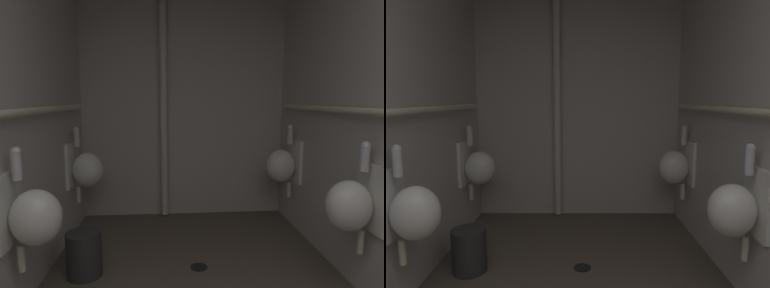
% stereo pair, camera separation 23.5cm
% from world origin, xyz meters
% --- Properties ---
extents(wall_back, '(2.41, 0.06, 2.53)m').
position_xyz_m(wall_back, '(0.00, 3.70, 1.27)').
color(wall_back, '#BCB3AE').
rests_on(wall_back, ground).
extents(urinal_left_mid, '(0.32, 0.30, 0.76)m').
position_xyz_m(urinal_left_mid, '(-1.00, 1.79, 0.67)').
color(urinal_left_mid, silver).
extents(urinal_left_far, '(0.32, 0.30, 0.76)m').
position_xyz_m(urinal_left_far, '(-1.00, 3.13, 0.67)').
color(urinal_left_far, silver).
extents(urinal_right_mid, '(0.32, 0.30, 0.76)m').
position_xyz_m(urinal_right_mid, '(1.00, 1.86, 0.67)').
color(urinal_right_mid, silver).
extents(urinal_right_far, '(0.32, 0.30, 0.76)m').
position_xyz_m(urinal_right_far, '(1.00, 3.16, 0.67)').
color(urinal_right_far, silver).
extents(supply_pipe_left, '(0.06, 3.00, 0.06)m').
position_xyz_m(supply_pipe_left, '(-1.09, 1.86, 1.27)').
color(supply_pipe_left, beige).
extents(supply_pipe_right, '(0.06, 3.05, 0.06)m').
position_xyz_m(supply_pipe_right, '(1.09, 1.87, 1.27)').
color(supply_pipe_right, beige).
extents(standpipe_back_wall, '(0.08, 0.08, 2.48)m').
position_xyz_m(standpipe_back_wall, '(-0.23, 3.59, 1.27)').
color(standpipe_back_wall, beige).
rests_on(standpipe_back_wall, ground).
extents(floor_drain, '(0.14, 0.14, 0.01)m').
position_xyz_m(floor_drain, '(0.05, 2.38, 0.00)').
color(floor_drain, black).
rests_on(floor_drain, ground).
extents(waste_bin, '(0.27, 0.27, 0.34)m').
position_xyz_m(waste_bin, '(-0.85, 2.32, 0.17)').
color(waste_bin, '#2D2D2D').
rests_on(waste_bin, ground).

